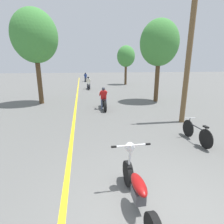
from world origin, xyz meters
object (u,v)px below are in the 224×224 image
motorcycle_rider_far (86,78)px  bicycle_parked (196,133)px  roadside_tree_right_near (159,43)px  roadside_tree_left (35,37)px  motorcycle_foreground (137,189)px  roadside_tree_right_far (126,57)px  utility_pole (189,52)px  motorcycle_rider_lead (104,101)px  motorcycle_rider_mid (88,84)px

motorcycle_rider_far → bicycle_parked: motorcycle_rider_far is taller
roadside_tree_right_near → roadside_tree_left: roadside_tree_left is taller
roadside_tree_right_near → roadside_tree_left: (-8.53, 0.70, 0.34)m
motorcycle_foreground → motorcycle_rider_far: (-0.29, 27.23, 0.12)m
roadside_tree_right_far → utility_pole: bearing=-94.5°
roadside_tree_right_near → motorcycle_foreground: (-4.61, -9.76, -3.78)m
motorcycle_foreground → motorcycle_rider_lead: 8.02m
utility_pole → motorcycle_foreground: utility_pole is taller
motorcycle_foreground → bicycle_parked: bearing=39.9°
roadside_tree_left → motorcycle_rider_mid: 9.00m
motorcycle_foreground → motorcycle_rider_mid: (-0.21, 17.62, 0.11)m
motorcycle_foreground → motorcycle_rider_lead: (0.34, 8.01, 0.10)m
motorcycle_rider_lead → motorcycle_rider_far: 19.23m
motorcycle_foreground → motorcycle_rider_lead: bearing=87.5°
roadside_tree_left → roadside_tree_right_far: bearing=50.7°
roadside_tree_right_near → motorcycle_rider_mid: (-4.82, 7.86, -3.66)m
motorcycle_rider_far → bicycle_parked: (3.34, -24.68, -0.18)m
roadside_tree_right_far → motorcycle_rider_mid: (-5.36, -3.93, -3.25)m
roadside_tree_right_near → motorcycle_rider_far: 18.51m
roadside_tree_right_near → motorcycle_rider_far: size_ratio=2.64×
roadside_tree_right_far → roadside_tree_left: roadside_tree_left is taller
utility_pole → motorcycle_foreground: size_ratio=3.05×
utility_pole → motorcycle_foreground: (-3.83, -4.78, -2.89)m
roadside_tree_right_near → bicycle_parked: (-1.56, -7.21, -3.83)m
motorcycle_foreground → bicycle_parked: 3.98m
motorcycle_rider_lead → utility_pole: bearing=-42.8°
motorcycle_rider_far → roadside_tree_left: bearing=-102.2°
roadside_tree_right_near → motorcycle_rider_mid: roadside_tree_right_near is taller
roadside_tree_right_near → motorcycle_rider_far: bearing=105.7°
roadside_tree_right_far → motorcycle_rider_mid: roadside_tree_right_far is taller
motorcycle_rider_mid → bicycle_parked: motorcycle_rider_mid is taller
motorcycle_rider_lead → motorcycle_rider_mid: bearing=93.3°
roadside_tree_left → motorcycle_rider_far: roadside_tree_left is taller
motorcycle_rider_mid → roadside_tree_left: bearing=-117.4°
motorcycle_rider_far → motorcycle_foreground: bearing=-89.4°
roadside_tree_left → motorcycle_rider_mid: size_ratio=3.04×
roadside_tree_right_near → motorcycle_rider_lead: (-4.27, -1.75, -3.67)m
roadside_tree_right_far → motorcycle_rider_mid: size_ratio=2.53×
motorcycle_rider_far → bicycle_parked: size_ratio=1.30×
roadside_tree_left → motorcycle_rider_lead: bearing=-29.9°
motorcycle_rider_mid → utility_pole: bearing=-72.5°
roadside_tree_right_far → motorcycle_foreground: (-5.16, -21.55, -3.37)m
motorcycle_foreground → bicycle_parked: motorcycle_foreground is taller
utility_pole → motorcycle_rider_mid: (-4.04, 12.84, -2.77)m
utility_pole → motorcycle_rider_lead: bearing=137.2°
bicycle_parked → motorcycle_rider_far: bearing=97.7°
motorcycle_foreground → motorcycle_rider_far: motorcycle_rider_far is taller
roadside_tree_right_far → roadside_tree_left: 14.35m
roadside_tree_left → motorcycle_rider_lead: (4.26, -2.45, -4.01)m
roadside_tree_left → bicycle_parked: roadside_tree_left is taller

